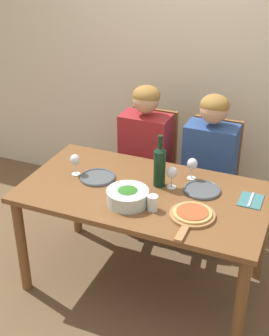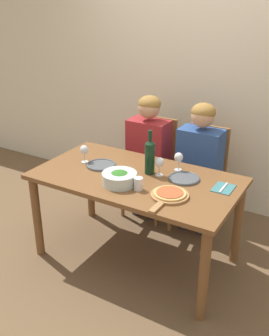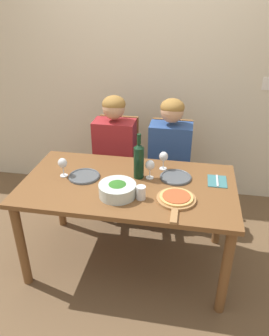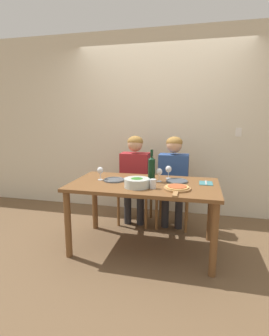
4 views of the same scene
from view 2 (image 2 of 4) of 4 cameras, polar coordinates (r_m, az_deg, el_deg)
ground_plane at (r=3.44m, az=0.19°, el=-12.72°), size 40.00×40.00×0.00m
back_wall at (r=3.96m, az=9.73°, el=13.44°), size 10.00×0.06×2.70m
dining_table at (r=3.09m, az=0.21°, el=-2.92°), size 1.59×0.86×0.76m
chair_left at (r=3.89m, az=2.68°, el=0.56°), size 0.42×0.42×0.96m
chair_right at (r=3.70m, az=9.79°, el=-1.09°), size 0.42×0.42×0.96m
person_woman at (r=3.71m, az=1.90°, el=3.10°), size 0.47×0.51×1.22m
person_man at (r=3.51m, az=9.35°, el=1.52°), size 0.47×0.51×1.22m
wine_bottle at (r=3.04m, az=2.24°, el=1.75°), size 0.08×0.08×0.36m
broccoli_bowl at (r=2.91m, az=-2.20°, el=-1.49°), size 0.26×0.26×0.10m
dinner_plate_left at (r=3.24m, az=-4.87°, el=0.47°), size 0.24×0.24×0.02m
dinner_plate_right at (r=3.02m, az=7.21°, el=-1.49°), size 0.24×0.24×0.02m
pizza_on_board at (r=2.75m, az=5.05°, el=-3.91°), size 0.27×0.41×0.04m
wine_glass_left at (r=3.28m, az=-7.32°, el=2.51°), size 0.07×0.07×0.15m
wine_glass_right at (r=3.13m, az=6.42°, el=1.43°), size 0.07×0.07×0.15m
wine_glass_centre at (r=3.02m, az=3.65°, el=0.71°), size 0.07×0.07×0.15m
water_tumbler at (r=2.82m, az=0.56°, el=-2.30°), size 0.07×0.07×0.09m
fork_on_napkin at (r=2.93m, az=12.78°, el=-2.87°), size 0.14×0.18×0.01m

